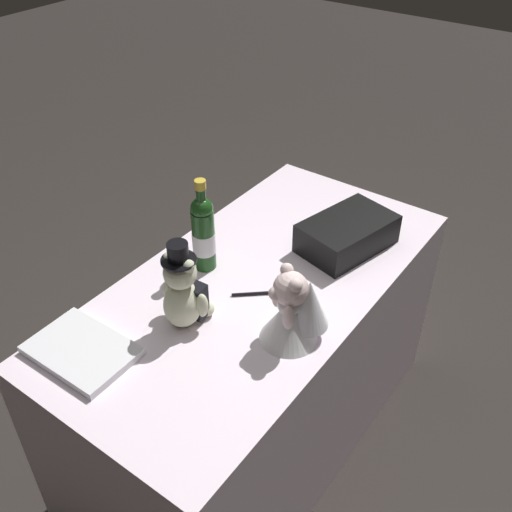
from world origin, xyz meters
TOP-DOWN VIEW (x-y plane):
  - ground_plane at (0.00, 0.00)m, footprint 12.00×12.00m
  - reception_table at (0.00, 0.00)m, footprint 1.42×0.70m
  - teddy_bear_groom at (0.26, -0.06)m, footprint 0.15×0.16m
  - teddy_bear_bride at (0.14, 0.23)m, footprint 0.21×0.20m
  - champagne_bottle at (0.03, -0.18)m, footprint 0.07×0.07m
  - signing_pen at (0.05, 0.04)m, footprint 0.11×0.12m
  - gift_case_black at (-0.33, 0.14)m, footprint 0.35×0.27m
  - guestbook at (0.53, -0.20)m, footprint 0.20×0.29m

SIDE VIEW (x-z plane):
  - ground_plane at x=0.00m, z-range 0.00..0.00m
  - reception_table at x=0.00m, z-range 0.00..0.77m
  - signing_pen at x=0.05m, z-range 0.77..0.78m
  - guestbook at x=0.53m, z-range 0.77..0.79m
  - gift_case_black at x=-0.33m, z-range 0.77..0.88m
  - teddy_bear_bride at x=0.14m, z-range 0.75..0.99m
  - teddy_bear_groom at x=0.26m, z-range 0.74..1.02m
  - champagne_bottle at x=0.03m, z-range 0.74..1.06m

